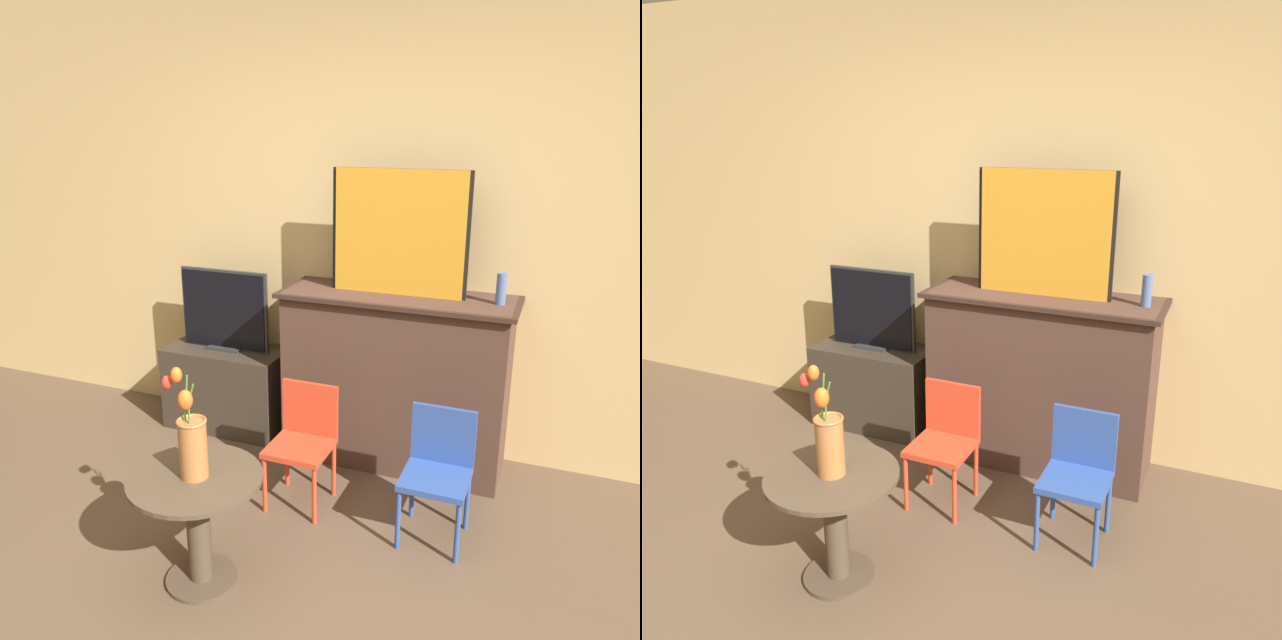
{
  "view_description": "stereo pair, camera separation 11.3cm",
  "coord_description": "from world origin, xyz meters",
  "views": [
    {
      "loc": [
        0.99,
        -1.37,
        1.89
      ],
      "look_at": [
        -0.09,
        1.32,
        0.99
      ],
      "focal_mm": 35.0,
      "sensor_mm": 36.0,
      "label": 1
    },
    {
      "loc": [
        1.09,
        -1.32,
        1.89
      ],
      "look_at": [
        -0.09,
        1.32,
        0.99
      ],
      "focal_mm": 35.0,
      "sensor_mm": 36.0,
      "label": 2
    }
  ],
  "objects": [
    {
      "name": "wall_back",
      "position": [
        0.0,
        2.13,
        1.35
      ],
      "size": [
        8.0,
        0.06,
        2.7
      ],
      "color": "tan",
      "rests_on": "ground"
    },
    {
      "name": "chair_red",
      "position": [
        -0.17,
        1.29,
        0.36
      ],
      "size": [
        0.31,
        0.31,
        0.63
      ],
      "color": "red",
      "rests_on": "ground"
    },
    {
      "name": "tv_monitor",
      "position": [
        -0.97,
        1.89,
        0.79
      ],
      "size": [
        0.6,
        0.12,
        0.51
      ],
      "color": "#2D2D2D",
      "rests_on": "tv_stand"
    },
    {
      "name": "side_table",
      "position": [
        -0.33,
        0.54,
        0.34
      ],
      "size": [
        0.56,
        0.56,
        0.52
      ],
      "color": "#4C3D2D",
      "rests_on": "ground"
    },
    {
      "name": "tv_stand",
      "position": [
        -0.97,
        1.89,
        0.27
      ],
      "size": [
        0.77,
        0.38,
        0.54
      ],
      "color": "#382D23",
      "rests_on": "ground"
    },
    {
      "name": "chair_blue",
      "position": [
        0.54,
        1.26,
        0.36
      ],
      "size": [
        0.31,
        0.31,
        0.63
      ],
      "color": "#2D4C99",
      "rests_on": "ground"
    },
    {
      "name": "mantel_candle",
      "position": [
        0.7,
        1.88,
        1.09
      ],
      "size": [
        0.05,
        0.05,
        0.17
      ],
      "color": "#4C6699",
      "rests_on": "fireplace_mantel"
    },
    {
      "name": "fireplace_mantel",
      "position": [
        0.15,
        1.88,
        0.52
      ],
      "size": [
        1.31,
        0.49,
        1.01
      ],
      "color": "#4C3328",
      "rests_on": "ground"
    },
    {
      "name": "vase_tulips",
      "position": [
        -0.34,
        0.54,
        0.68
      ],
      "size": [
        0.18,
        0.14,
        0.48
      ],
      "color": "#AD6B38",
      "rests_on": "side_table"
    },
    {
      "name": "painting",
      "position": [
        0.14,
        1.88,
        1.35
      ],
      "size": [
        0.75,
        0.03,
        0.67
      ],
      "color": "black",
      "rests_on": "fireplace_mantel"
    }
  ]
}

